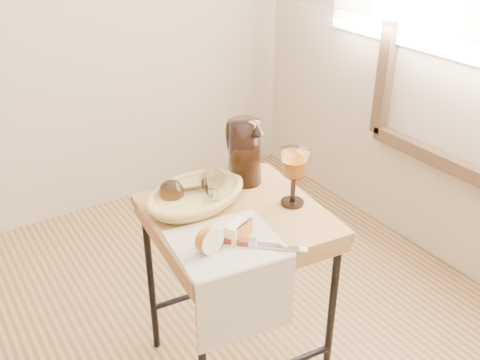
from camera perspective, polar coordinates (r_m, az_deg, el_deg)
side_table at (r=1.82m, az=-0.35°, el=-12.02°), size 0.55×0.55×0.64m
tea_towel at (r=1.49m, az=-1.46°, el=-6.69°), size 0.32×0.29×0.01m
bread_basket at (r=1.67m, az=-4.60°, el=-1.79°), size 0.35×0.29×0.05m
goblet_lying_a at (r=1.65m, az=-5.68°, el=-1.02°), size 0.14×0.11×0.08m
goblet_lying_b at (r=1.66m, az=-2.99°, el=-0.74°), size 0.14×0.16×0.08m
pitcher at (r=1.75m, az=0.51°, el=3.00°), size 0.21×0.27×0.26m
wine_goblet at (r=1.63m, az=5.66°, el=0.28°), size 0.10×0.10×0.18m
apple_half at (r=1.44m, az=-3.43°, el=-6.15°), size 0.09×0.06×0.07m
apple_wedge at (r=1.49m, az=-0.33°, el=-5.33°), size 0.08×0.06×0.05m
table_knife at (r=1.47m, az=1.69°, el=-6.58°), size 0.19×0.20×0.02m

